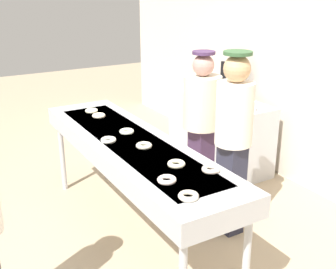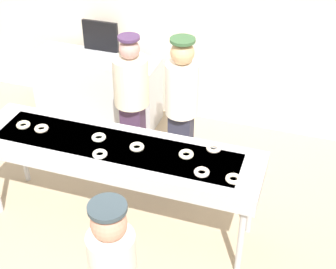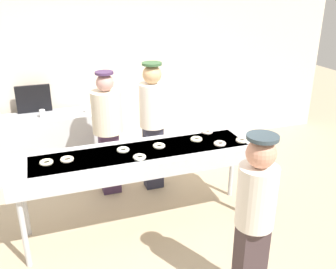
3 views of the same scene
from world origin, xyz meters
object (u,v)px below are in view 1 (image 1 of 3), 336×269
object	(u,v)px
sugar_donut_2	(144,146)
prep_counter	(218,129)
paper_cup_2	(253,107)
sugar_donut_1	(167,180)
paper_cup_1	(189,87)
worker_baker	(202,119)
worker_assistant	(233,134)
fryer_conveyor	(132,150)
sugar_donut_7	(99,116)
menu_display	(233,79)
sugar_donut_0	(92,111)
sugar_donut_4	(211,169)
paper_cup_0	(220,94)
sugar_donut_8	(127,131)
sugar_donut_5	(108,140)
sugar_donut_3	(188,196)
sugar_donut_6	(176,164)

from	to	relation	value
sugar_donut_2	prep_counter	bearing A→B (deg)	125.78
paper_cup_2	sugar_donut_1	bearing A→B (deg)	-56.95
paper_cup_1	paper_cup_2	distance (m)	1.16
worker_baker	worker_assistant	world-z (taller)	worker_assistant
fryer_conveyor	sugar_donut_7	xyz separation A→B (m)	(-0.78, 0.01, 0.11)
fryer_conveyor	menu_display	distance (m)	2.24
fryer_conveyor	sugar_donut_0	bearing A→B (deg)	179.50
worker_assistant	fryer_conveyor	bearing A→B (deg)	58.22
sugar_donut_0	worker_baker	distance (m)	1.18
sugar_donut_2	sugar_donut_4	world-z (taller)	same
paper_cup_0	sugar_donut_4	bearing A→B (deg)	-38.87
paper_cup_1	worker_baker	bearing A→B (deg)	-28.30
sugar_donut_8	paper_cup_0	xyz separation A→B (m)	(-0.77, 1.65, -0.04)
prep_counter	sugar_donut_8	bearing A→B (deg)	-63.32
sugar_donut_4	menu_display	bearing A→B (deg)	137.71
sugar_donut_2	menu_display	size ratio (longest dim) A/B	0.28
sugar_donut_2	sugar_donut_5	distance (m)	0.34
sugar_donut_0	paper_cup_0	size ratio (longest dim) A/B	1.23
sugar_donut_3	sugar_donut_6	distance (m)	0.51
fryer_conveyor	sugar_donut_8	distance (m)	0.22
sugar_donut_5	sugar_donut_3	bearing A→B (deg)	1.85
worker_baker	paper_cup_1	bearing A→B (deg)	-14.20
sugar_donut_2	sugar_donut_3	world-z (taller)	same
sugar_donut_1	paper_cup_0	distance (m)	2.58
sugar_donut_3	worker_baker	size ratio (longest dim) A/B	0.08
worker_assistant	paper_cup_0	world-z (taller)	worker_assistant
sugar_donut_6	paper_cup_1	bearing A→B (deg)	144.54
worker_baker	prep_counter	xyz separation A→B (m)	(-0.85, 0.87, -0.52)
paper_cup_0	sugar_donut_7	bearing A→B (deg)	-83.86
paper_cup_0	sugar_donut_6	bearing A→B (deg)	-45.39
sugar_donut_3	paper_cup_1	distance (m)	3.14
sugar_donut_5	sugar_donut_6	xyz separation A→B (m)	(0.73, 0.24, 0.00)
sugar_donut_6	sugar_donut_7	xyz separation A→B (m)	(-1.44, -0.04, 0.00)
sugar_donut_3	menu_display	bearing A→B (deg)	135.90
sugar_donut_8	prep_counter	xyz separation A→B (m)	(-0.86, 1.71, -0.54)
worker_assistant	sugar_donut_6	bearing A→B (deg)	102.77
paper_cup_1	sugar_donut_7	bearing A→B (deg)	-65.65
sugar_donut_1	menu_display	world-z (taller)	menu_display
worker_baker	sugar_donut_7	bearing A→B (deg)	70.82
paper_cup_0	prep_counter	bearing A→B (deg)	145.46
paper_cup_1	menu_display	world-z (taller)	menu_display
sugar_donut_4	paper_cup_2	distance (m)	1.90
sugar_donut_2	paper_cup_0	world-z (taller)	sugar_donut_2
sugar_donut_6	worker_baker	distance (m)	1.20
sugar_donut_2	worker_assistant	distance (m)	0.83
worker_assistant	paper_cup_2	distance (m)	1.12
sugar_donut_0	sugar_donut_1	distance (m)	1.84
worker_assistant	menu_display	world-z (taller)	worker_assistant
worker_baker	paper_cup_1	world-z (taller)	worker_baker
sugar_donut_3	worker_baker	world-z (taller)	worker_baker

